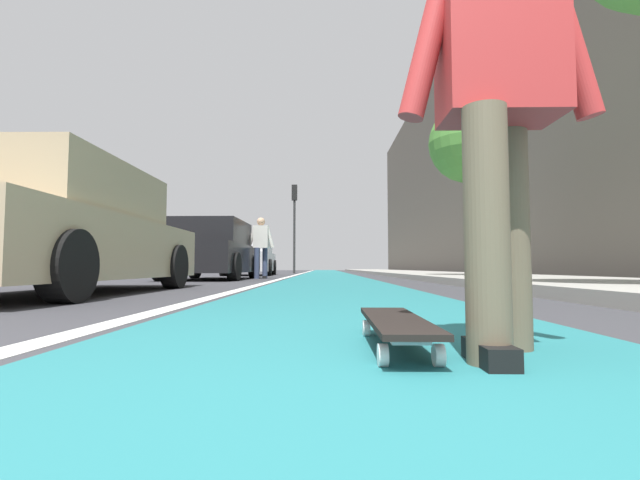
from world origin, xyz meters
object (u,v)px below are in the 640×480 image
(street_tree_mid, at_px, (470,145))
(pedestrian_distant, at_px, (261,244))
(skater_person, at_px, (498,87))
(parked_car_near, at_px, (59,232))
(skateboard, at_px, (396,323))
(traffic_light, at_px, (294,212))
(parked_car_far, at_px, (250,257))
(parked_car_mid, at_px, (212,251))

(street_tree_mid, height_order, pedestrian_distant, street_tree_mid)
(skater_person, xyz_separation_m, parked_car_near, (3.49, 3.66, -0.23))
(skateboard, distance_m, traffic_light, 21.28)
(skater_person, bearing_deg, parked_car_far, 12.63)
(skateboard, xyz_separation_m, parked_car_far, (15.48, 3.16, 0.60))
(skateboard, height_order, parked_car_mid, parked_car_mid)
(parked_car_near, bearing_deg, traffic_light, -4.89)
(parked_car_near, bearing_deg, parked_car_mid, -1.72)
(skateboard, bearing_deg, skater_person, -113.33)
(traffic_light, relative_size, street_tree_mid, 1.13)
(parked_car_far, relative_size, pedestrian_distant, 2.53)
(skateboard, distance_m, parked_car_far, 15.81)
(skateboard, height_order, traffic_light, traffic_light)
(traffic_light, bearing_deg, skateboard, -175.07)
(parked_car_near, bearing_deg, skateboard, -135.23)
(skater_person, bearing_deg, street_tree_mid, -17.93)
(traffic_light, relative_size, pedestrian_distant, 2.74)
(parked_car_near, relative_size, parked_car_far, 1.02)
(parked_car_mid, height_order, pedestrian_distant, pedestrian_distant)
(street_tree_mid, bearing_deg, parked_car_mid, 78.29)
(parked_car_near, bearing_deg, pedestrian_distant, -10.59)
(traffic_light, bearing_deg, skater_person, -174.18)
(skater_person, height_order, street_tree_mid, street_tree_mid)
(skater_person, xyz_separation_m, traffic_light, (21.13, 2.15, 2.22))
(street_tree_mid, bearing_deg, traffic_light, 20.94)
(skateboard, bearing_deg, parked_car_mid, 18.19)
(street_tree_mid, xyz_separation_m, pedestrian_distant, (2.12, 5.07, -2.13))
(parked_car_near, distance_m, parked_car_mid, 6.19)
(skater_person, distance_m, traffic_light, 21.35)
(skateboard, relative_size, skater_person, 0.51)
(skater_person, height_order, traffic_light, traffic_light)
(parked_car_far, xyz_separation_m, street_tree_mid, (-7.23, -6.22, 2.39))
(parked_car_near, height_order, parked_car_far, parked_car_near)
(parked_car_mid, height_order, street_tree_mid, street_tree_mid)
(pedestrian_distant, bearing_deg, parked_car_near, 169.41)
(skater_person, distance_m, pedestrian_distant, 10.78)
(parked_car_far, distance_m, traffic_light, 6.17)
(pedestrian_distant, bearing_deg, parked_car_mid, 126.59)
(skater_person, xyz_separation_m, parked_car_far, (15.63, 3.50, -0.24))
(skater_person, xyz_separation_m, street_tree_mid, (8.40, -2.72, 2.15))
(parked_car_near, bearing_deg, parked_car_far, -0.76)
(parked_car_mid, relative_size, parked_car_far, 0.96)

